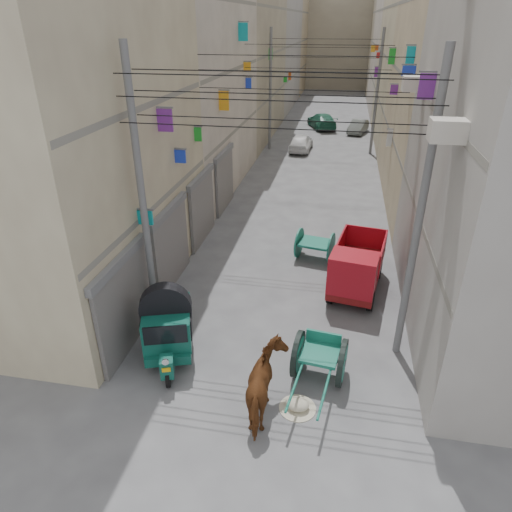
% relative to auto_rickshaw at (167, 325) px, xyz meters
% --- Properties ---
extents(building_row_left, '(8.00, 62.00, 14.00)m').
position_rel_auto_rickshaw_xyz_m(building_row_left, '(-5.33, 29.47, 5.45)').
color(building_row_left, '#BAB08D').
rests_on(building_row_left, ground).
extents(building_row_right, '(8.00, 62.00, 14.00)m').
position_rel_auto_rickshaw_xyz_m(building_row_right, '(10.66, 29.47, 5.45)').
color(building_row_right, gray).
rests_on(building_row_right, ground).
extents(end_cap_building, '(22.00, 10.00, 13.00)m').
position_rel_auto_rickshaw_xyz_m(end_cap_building, '(2.67, 61.35, 5.49)').
color(end_cap_building, '#9F967D').
rests_on(end_cap_building, ground).
extents(shutters_left, '(0.18, 14.40, 2.88)m').
position_rel_auto_rickshaw_xyz_m(shutters_left, '(-1.25, 5.72, 0.48)').
color(shutters_left, '#4F4F54').
rests_on(shutters_left, ground).
extents(signboards, '(8.22, 40.52, 5.67)m').
position_rel_auto_rickshaw_xyz_m(signboards, '(2.66, 17.01, 2.42)').
color(signboards, '#B31817').
rests_on(signboards, ground).
extents(ac_units, '(0.70, 6.55, 3.35)m').
position_rel_auto_rickshaw_xyz_m(ac_units, '(6.32, 3.02, 6.42)').
color(ac_units, '#B3ACA0').
rests_on(ac_units, ground).
extents(utility_poles, '(7.40, 22.20, 8.00)m').
position_rel_auto_rickshaw_xyz_m(utility_poles, '(2.67, 12.35, 2.99)').
color(utility_poles, '#5D5D60').
rests_on(utility_poles, ground).
extents(overhead_cables, '(7.40, 22.52, 1.12)m').
position_rel_auto_rickshaw_xyz_m(overhead_cables, '(2.67, 9.75, 5.75)').
color(overhead_cables, black).
rests_on(overhead_cables, ground).
extents(auto_rickshaw, '(1.88, 2.53, 1.72)m').
position_rel_auto_rickshaw_xyz_m(auto_rickshaw, '(0.00, 0.00, 0.00)').
color(auto_rickshaw, black).
rests_on(auto_rickshaw, ground).
extents(tonga_cart, '(1.44, 2.87, 1.25)m').
position_rel_auto_rickshaw_xyz_m(tonga_cart, '(4.15, -0.16, -0.36)').
color(tonga_cart, black).
rests_on(tonga_cart, ground).
extents(mini_truck, '(2.02, 3.56, 1.89)m').
position_rel_auto_rickshaw_xyz_m(mini_truck, '(5.07, 4.14, -0.11)').
color(mini_truck, black).
rests_on(mini_truck, ground).
extents(second_cart, '(1.56, 1.43, 1.19)m').
position_rel_auto_rickshaw_xyz_m(second_cart, '(3.55, 6.54, -0.38)').
color(second_cart, '#166351').
rests_on(second_cart, ground).
extents(feed_sack, '(0.56, 0.45, 0.28)m').
position_rel_auto_rickshaw_xyz_m(feed_sack, '(3.73, -1.36, -0.87)').
color(feed_sack, beige).
rests_on(feed_sack, ground).
extents(horse, '(1.06, 2.06, 1.68)m').
position_rel_auto_rickshaw_xyz_m(horse, '(3.02, -1.65, -0.17)').
color(horse, brown).
rests_on(horse, ground).
extents(distant_car_white, '(1.63, 3.60, 1.20)m').
position_rel_auto_rickshaw_xyz_m(distant_car_white, '(1.38, 23.22, -0.41)').
color(distant_car_white, silver).
rests_on(distant_car_white, ground).
extents(distant_car_grey, '(1.88, 3.42, 1.07)m').
position_rel_auto_rickshaw_xyz_m(distant_car_grey, '(5.47, 29.84, -0.48)').
color(distant_car_grey, slate).
rests_on(distant_car_grey, ground).
extents(distant_car_green, '(3.04, 4.62, 1.25)m').
position_rel_auto_rickshaw_xyz_m(distant_car_green, '(2.39, 31.30, -0.39)').
color(distant_car_green, '#216148').
rests_on(distant_car_green, ground).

